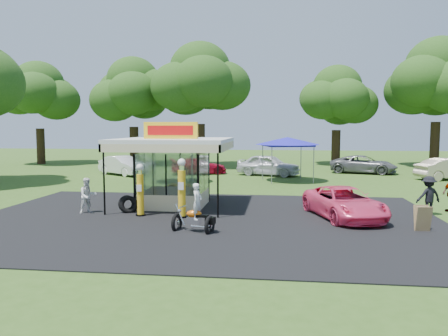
{
  "coord_description": "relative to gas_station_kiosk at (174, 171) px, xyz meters",
  "views": [
    {
      "loc": [
        3.07,
        -15.95,
        3.93
      ],
      "look_at": [
        0.62,
        4.0,
        2.05
      ],
      "focal_mm": 35.0,
      "sensor_mm": 36.0,
      "label": 1
    }
  ],
  "objects": [
    {
      "name": "gas_pump_right",
      "position": [
        1.0,
        -2.68,
        -0.54
      ],
      "size": [
        0.48,
        0.48,
        2.6
      ],
      "color": "black",
      "rests_on": "ground"
    },
    {
      "name": "bg_car_c",
      "position": [
        4.36,
        14.58,
        -0.92
      ],
      "size": [
        5.48,
        3.58,
        1.73
      ],
      "primitive_type": "imported",
      "rotation": [
        0.0,
        0.0,
        1.24
      ],
      "color": "silver",
      "rests_on": "ground"
    },
    {
      "name": "tent_east",
      "position": [
        5.78,
        11.07,
        1.13
      ],
      "size": [
        4.6,
        4.6,
        3.22
      ],
      "rotation": [
        0.0,
        0.0,
        0.25
      ],
      "color": "gray",
      "rests_on": "ground"
    },
    {
      "name": "gas_pump_left",
      "position": [
        -0.9,
        -2.54,
        -0.66
      ],
      "size": [
        0.44,
        0.44,
        2.34
      ],
      "color": "black",
      "rests_on": "ground"
    },
    {
      "name": "spectator_east_a",
      "position": [
        11.8,
        -0.7,
        -0.9
      ],
      "size": [
        1.29,
        0.98,
        1.76
      ],
      "primitive_type": "imported",
      "rotation": [
        0.0,
        0.0,
        3.45
      ],
      "color": "black",
      "rests_on": "ground"
    },
    {
      "name": "oak_far_e",
      "position": [
        20.44,
        24.23,
        6.13
      ],
      "size": [
        10.41,
        10.41,
        12.39
      ],
      "color": "black",
      "rests_on": "ground"
    },
    {
      "name": "pink_sedan",
      "position": [
        7.96,
        -1.87,
        -1.1
      ],
      "size": [
        3.57,
        5.32,
        1.36
      ],
      "primitive_type": "imported",
      "rotation": [
        0.0,
        0.0,
        0.29
      ],
      "color": "#FA4476",
      "rests_on": "ground"
    },
    {
      "name": "bg_car_d",
      "position": [
        12.4,
        17.38,
        -1.02
      ],
      "size": [
        5.99,
        4.03,
        1.53
      ],
      "primitive_type": "imported",
      "rotation": [
        0.0,
        0.0,
        1.27
      ],
      "color": "slate",
      "rests_on": "ground"
    },
    {
      "name": "gas_station_kiosk",
      "position": [
        0.0,
        0.0,
        0.0
      ],
      "size": [
        5.4,
        5.4,
        4.18
      ],
      "color": "white",
      "rests_on": "ground"
    },
    {
      "name": "bg_car_a",
      "position": [
        -7.57,
        13.54,
        -1.0
      ],
      "size": [
        4.86,
        4.07,
        1.57
      ],
      "primitive_type": "imported",
      "rotation": [
        0.0,
        0.0,
        0.97
      ],
      "color": "silver",
      "rests_on": "ground"
    },
    {
      "name": "oak_far_d",
      "position": [
        11.15,
        25.85,
        4.66
      ],
      "size": [
        8.5,
        8.5,
        10.12
      ],
      "color": "black",
      "rests_on": "ground"
    },
    {
      "name": "asphalt_apron",
      "position": [
        2.0,
        -2.99,
        -1.76
      ],
      "size": [
        20.0,
        14.0,
        0.04
      ],
      "primitive_type": "cube",
      "color": "black",
      "rests_on": "ground"
    },
    {
      "name": "a_frame_sign",
      "position": [
        10.52,
        -4.02,
        -1.28
      ],
      "size": [
        0.57,
        0.52,
        0.99
      ],
      "rotation": [
        0.0,
        0.0,
        0.06
      ],
      "color": "#593819",
      "rests_on": "ground"
    },
    {
      "name": "kiosk_car",
      "position": [
        -0.0,
        2.21,
        -1.3
      ],
      "size": [
        2.82,
        1.13,
        0.96
      ],
      "primitive_type": "imported",
      "rotation": [
        0.0,
        0.0,
        1.57
      ],
      "color": "yellow",
      "rests_on": "ground"
    },
    {
      "name": "oak_far_a",
      "position": [
        -20.14,
        23.08,
        4.99
      ],
      "size": [
        8.98,
        8.98,
        10.65
      ],
      "color": "black",
      "rests_on": "ground"
    },
    {
      "name": "ground",
      "position": [
        2.0,
        -4.99,
        -1.78
      ],
      "size": [
        120.0,
        120.0,
        0.0
      ],
      "primitive_type": "plane",
      "color": "#325219",
      "rests_on": "ground"
    },
    {
      "name": "bg_car_b",
      "position": [
        -1.47,
        15.0,
        -1.11
      ],
      "size": [
        5.02,
        3.45,
        1.35
      ],
      "primitive_type": "imported",
      "rotation": [
        0.0,
        0.0,
        1.94
      ],
      "color": "#B00D27",
      "rests_on": "ground"
    },
    {
      "name": "tent_west",
      "position": [
        -2.32,
        9.44,
        0.86
      ],
      "size": [
        4.17,
        4.17,
        2.92
      ],
      "rotation": [
        0.0,
        0.0,
        0.22
      ],
      "color": "gray",
      "rests_on": "ground"
    },
    {
      "name": "spectator_west",
      "position": [
        -3.47,
        -2.21,
        -0.96
      ],
      "size": [
        1.01,
        1.0,
        1.64
      ],
      "primitive_type": "imported",
      "rotation": [
        0.0,
        0.0,
        0.74
      ],
      "color": "white",
      "rests_on": "ground"
    },
    {
      "name": "oak_far_b",
      "position": [
        -10.04,
        23.87,
        5.26
      ],
      "size": [
        9.25,
        9.25,
        11.03
      ],
      "color": "black",
      "rests_on": "ground"
    },
    {
      "name": "spare_tires",
      "position": [
        -1.72,
        -1.86,
        -1.38
      ],
      "size": [
        1.04,
        0.86,
        0.83
      ],
      "rotation": [
        0.0,
        0.0,
        0.4
      ],
      "color": "black",
      "rests_on": "ground"
    },
    {
      "name": "oak_far_c",
      "position": [
        -2.62,
        22.28,
        5.88
      ],
      "size": [
        10.25,
        10.25,
        12.08
      ],
      "color": "black",
      "rests_on": "ground"
    },
    {
      "name": "motorcycle",
      "position": [
        2.07,
        -5.15,
        -1.03
      ],
      "size": [
        1.7,
        1.12,
        1.94
      ],
      "rotation": [
        0.0,
        0.0,
        -0.26
      ],
      "color": "black",
      "rests_on": "ground"
    }
  ]
}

